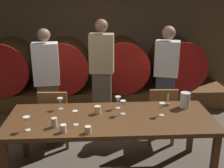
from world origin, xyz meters
TOP-DOWN VIEW (x-y plane):
  - back_wall at (0.00, 3.16)m, footprint 5.79×0.24m
  - barrel_shelf at (0.00, 2.61)m, footprint 5.21×0.90m
  - wine_barrel_far_left at (-1.62, 2.61)m, footprint 0.97×0.96m
  - wine_barrel_center_left at (-0.56, 2.61)m, footprint 0.97×0.96m
  - wine_barrel_center_right at (0.55, 2.61)m, footprint 0.97×0.96m
  - wine_barrel_far_right at (1.62, 2.61)m, footprint 0.97×0.96m
  - dining_table at (0.22, 0.36)m, footprint 2.45×0.93m
  - chair_left at (-0.55, 1.03)m, footprint 0.42×0.42m
  - chair_right at (1.00, 1.05)m, footprint 0.41×0.41m
  - guest_left at (-0.69, 1.42)m, footprint 0.41×0.28m
  - guest_center at (0.15, 1.66)m, footprint 0.41×0.29m
  - guest_right at (1.20, 1.66)m, footprint 0.43×0.34m
  - candle_center at (0.99, 0.68)m, footprint 0.05×0.05m
  - pitcher at (1.19, 0.61)m, footprint 0.13×0.13m
  - wine_glass_far_left at (-0.69, 0.09)m, footprint 0.08×0.08m
  - wine_glass_left at (-0.40, 0.64)m, footprint 0.07×0.07m
  - wine_glass_center_left at (-0.18, 0.19)m, footprint 0.06×0.06m
  - wine_glass_center_right at (0.33, 0.63)m, footprint 0.08×0.08m
  - wine_glass_right at (0.38, 0.45)m, footprint 0.07×0.07m
  - wine_glass_far_right at (0.84, 0.38)m, footprint 0.07×0.07m
  - cup_far_left at (-0.41, 0.15)m, footprint 0.07×0.07m
  - cup_center_left at (-0.30, 0.02)m, footprint 0.06×0.06m
  - cup_center_right at (-0.04, -0.01)m, footprint 0.07×0.07m
  - cup_far_right at (0.07, 0.48)m, footprint 0.08×0.08m

SIDE VIEW (x-z plane):
  - barrel_shelf at x=0.00m, z-range 0.00..0.37m
  - chair_left at x=-0.55m, z-range 0.05..0.93m
  - chair_right at x=1.00m, z-range 0.05..0.93m
  - dining_table at x=0.22m, z-range 0.31..1.07m
  - cup_center_right at x=-0.04m, z-range 0.76..0.83m
  - cup_center_left at x=-0.30m, z-range 0.76..0.84m
  - cup_far_right at x=0.07m, z-range 0.76..0.85m
  - candle_center at x=0.99m, z-range 0.71..0.90m
  - cup_far_left at x=-0.41m, z-range 0.76..0.86m
  - wine_barrel_far_left at x=-1.62m, z-range 0.36..1.33m
  - wine_barrel_center_left at x=-0.56m, z-range 0.36..1.33m
  - wine_barrel_center_right at x=0.55m, z-range 0.36..1.33m
  - wine_barrel_far_right at x=1.62m, z-range 0.36..1.33m
  - pitcher at x=1.19m, z-range 0.76..0.96m
  - guest_left at x=-0.69m, z-range 0.02..1.70m
  - guest_right at x=1.20m, z-range 0.02..1.70m
  - wine_glass_left at x=-0.40m, z-range 0.79..0.94m
  - wine_glass_center_right at x=0.33m, z-range 0.79..0.95m
  - wine_glass_far_right at x=0.84m, z-range 0.79..0.95m
  - wine_glass_far_left at x=-0.69m, z-range 0.80..0.96m
  - wine_glass_center_left at x=-0.18m, z-range 0.79..0.96m
  - wine_glass_right at x=0.38m, z-range 0.80..0.97m
  - guest_center at x=0.15m, z-range 0.03..1.81m
  - back_wall at x=0.00m, z-range 0.00..2.81m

